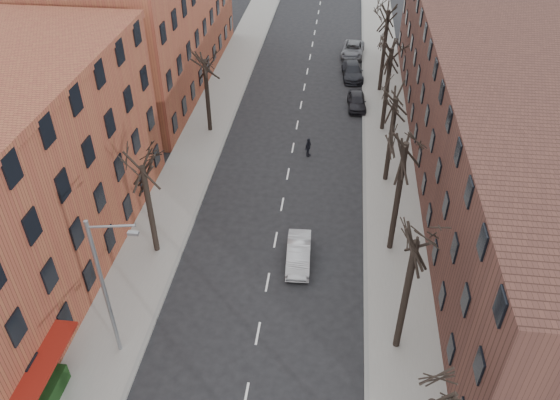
% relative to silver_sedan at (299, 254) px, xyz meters
% --- Properties ---
extents(sidewalk_left, '(4.00, 90.00, 0.15)m').
position_rel_silver_sedan_xyz_m(sidewalk_left, '(-9.73, 16.95, -0.62)').
color(sidewalk_left, gray).
rests_on(sidewalk_left, ground).
extents(sidewalk_right, '(4.00, 90.00, 0.15)m').
position_rel_silver_sedan_xyz_m(sidewalk_right, '(6.27, 16.95, -0.62)').
color(sidewalk_right, gray).
rests_on(sidewalk_right, ground).
extents(building_left_far, '(12.00, 28.00, 14.00)m').
position_rel_silver_sedan_xyz_m(building_left_far, '(-17.73, 25.95, 6.30)').
color(building_left_far, brown).
rests_on(building_left_far, ground).
extents(building_right, '(12.00, 50.00, 10.00)m').
position_rel_silver_sedan_xyz_m(building_right, '(14.27, 11.95, 4.30)').
color(building_right, '#482821').
rests_on(building_right, ground).
extents(tree_right_b, '(5.20, 5.20, 10.80)m').
position_rel_silver_sedan_xyz_m(tree_right_b, '(5.87, -6.05, -0.70)').
color(tree_right_b, black).
rests_on(tree_right_b, ground).
extents(tree_right_c, '(5.20, 5.20, 11.60)m').
position_rel_silver_sedan_xyz_m(tree_right_c, '(5.87, 1.95, -0.70)').
color(tree_right_c, black).
rests_on(tree_right_c, ground).
extents(tree_right_d, '(5.20, 5.20, 10.00)m').
position_rel_silver_sedan_xyz_m(tree_right_d, '(5.87, 9.95, -0.70)').
color(tree_right_d, black).
rests_on(tree_right_d, ground).
extents(tree_right_e, '(5.20, 5.20, 10.80)m').
position_rel_silver_sedan_xyz_m(tree_right_e, '(5.87, 17.95, -0.70)').
color(tree_right_e, black).
rests_on(tree_right_e, ground).
extents(tree_right_f, '(5.20, 5.20, 11.60)m').
position_rel_silver_sedan_xyz_m(tree_right_f, '(5.87, 25.95, -0.70)').
color(tree_right_f, black).
rests_on(tree_right_f, ground).
extents(tree_left_a, '(5.20, 5.20, 9.50)m').
position_rel_silver_sedan_xyz_m(tree_left_a, '(-9.33, -0.05, -0.70)').
color(tree_left_a, black).
rests_on(tree_left_a, ground).
extents(tree_left_b, '(5.20, 5.20, 9.50)m').
position_rel_silver_sedan_xyz_m(tree_left_b, '(-9.33, 15.95, -0.70)').
color(tree_left_b, black).
rests_on(tree_left_b, ground).
extents(streetlight, '(2.45, 0.22, 9.03)m').
position_rel_silver_sedan_xyz_m(streetlight, '(-8.75, -8.05, 4.31)').
color(streetlight, slate).
rests_on(streetlight, ground).
extents(silver_sedan, '(1.68, 4.31, 1.40)m').
position_rel_silver_sedan_xyz_m(silver_sedan, '(0.00, 0.00, 0.00)').
color(silver_sedan, '#A7A8AE').
rests_on(silver_sedan, ground).
extents(parked_car_near, '(1.95, 4.25, 1.41)m').
position_rel_silver_sedan_xyz_m(parked_car_near, '(3.57, 22.03, 0.01)').
color(parked_car_near, black).
rests_on(parked_car_near, ground).
extents(parked_car_mid, '(2.54, 5.22, 1.46)m').
position_rel_silver_sedan_xyz_m(parked_car_mid, '(3.09, 28.92, 0.03)').
color(parked_car_mid, black).
rests_on(parked_car_mid, ground).
extents(parked_car_far, '(2.79, 5.30, 1.42)m').
position_rel_silver_sedan_xyz_m(parked_car_far, '(3.07, 34.92, 0.01)').
color(parked_car_far, slate).
rests_on(parked_car_far, ground).
extents(pedestrian_crossing, '(0.75, 1.04, 1.63)m').
position_rel_silver_sedan_xyz_m(pedestrian_crossing, '(-0.36, 12.84, 0.12)').
color(pedestrian_crossing, black).
rests_on(pedestrian_crossing, ground).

